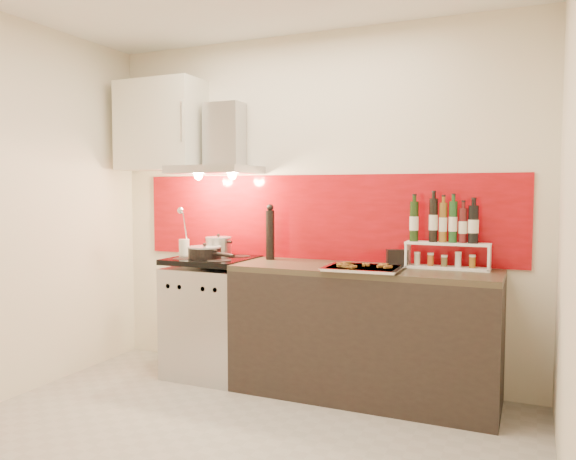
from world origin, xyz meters
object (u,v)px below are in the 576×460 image
at_px(range_stove, 213,318).
at_px(pepper_mill, 270,233).
at_px(saute_pan, 205,252).
at_px(counter, 363,332).
at_px(stock_pot, 218,246).
at_px(baking_tray, 363,268).

bearing_deg(range_stove, pepper_mill, 18.46).
distance_m(range_stove, saute_pan, 0.52).
xyz_separation_m(counter, stock_pot, (-1.20, 0.10, 0.54)).
bearing_deg(stock_pot, counter, -4.62).
xyz_separation_m(stock_pot, baking_tray, (1.24, -0.24, -0.07)).
relative_size(range_stove, stock_pot, 4.49).
xyz_separation_m(stock_pot, pepper_mill, (0.43, 0.04, 0.12)).
xyz_separation_m(range_stove, pepper_mill, (0.43, 0.14, 0.66)).
distance_m(stock_pot, baking_tray, 1.26).
bearing_deg(baking_tray, saute_pan, 176.95).
xyz_separation_m(range_stove, saute_pan, (-0.02, -0.07, 0.51)).
bearing_deg(range_stove, baking_tray, -6.38).
distance_m(range_stove, pepper_mill, 0.80).
bearing_deg(saute_pan, range_stove, 77.36).
distance_m(range_stove, baking_tray, 1.33).
height_order(range_stove, stock_pot, stock_pot).
relative_size(stock_pot, baking_tray, 0.40).
relative_size(pepper_mill, baking_tray, 0.82).
relative_size(saute_pan, pepper_mill, 1.10).
bearing_deg(counter, pepper_mill, 169.93).
relative_size(range_stove, baking_tray, 1.78).
relative_size(counter, stock_pot, 8.87).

